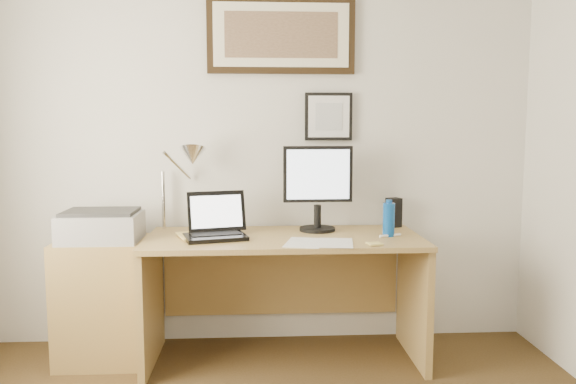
{
  "coord_description": "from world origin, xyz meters",
  "views": [
    {
      "loc": [
        -0.01,
        -1.59,
        1.38
      ],
      "look_at": [
        0.16,
        1.43,
        1.03
      ],
      "focal_mm": 35.0,
      "sensor_mm": 36.0,
      "label": 1
    }
  ],
  "objects": [
    {
      "name": "wall_back",
      "position": [
        0.0,
        2.0,
        1.25
      ],
      "size": [
        3.5,
        0.02,
        2.5
      ],
      "primitive_type": "cube",
      "color": "silver",
      "rests_on": "ground"
    },
    {
      "name": "side_cabinet",
      "position": [
        -0.92,
        1.68,
        0.36
      ],
      "size": [
        0.5,
        0.4,
        0.73
      ],
      "primitive_type": "cube",
      "color": "olive",
      "rests_on": "floor"
    },
    {
      "name": "water_bottle",
      "position": [
        0.76,
        1.6,
        0.85
      ],
      "size": [
        0.07,
        0.07,
        0.2
      ],
      "primitive_type": "cylinder",
      "color": "#0B4596",
      "rests_on": "desk"
    },
    {
      "name": "bottle_cap",
      "position": [
        0.76,
        1.6,
        0.96
      ],
      "size": [
        0.04,
        0.04,
        0.02
      ],
      "primitive_type": "cylinder",
      "color": "#0B4596",
      "rests_on": "water_bottle"
    },
    {
      "name": "speaker",
      "position": [
        0.86,
        1.9,
        0.84
      ],
      "size": [
        0.1,
        0.1,
        0.19
      ],
      "primitive_type": "cube",
      "rotation": [
        0.0,
        0.0,
        0.38
      ],
      "color": "black",
      "rests_on": "desk"
    },
    {
      "name": "paper_sheet_a",
      "position": [
        0.25,
        1.44,
        0.75
      ],
      "size": [
        0.26,
        0.32,
        0.0
      ],
      "primitive_type": "cube",
      "rotation": [
        0.0,
        0.0,
        -0.24
      ],
      "color": "white",
      "rests_on": "desk"
    },
    {
      "name": "paper_sheet_b",
      "position": [
        0.42,
        1.41,
        0.75
      ],
      "size": [
        0.22,
        0.29,
        0.0
      ],
      "primitive_type": "cube",
      "rotation": [
        0.0,
        0.0,
        -0.15
      ],
      "color": "white",
      "rests_on": "desk"
    },
    {
      "name": "sticky_pad",
      "position": [
        0.63,
        1.36,
        0.76
      ],
      "size": [
        0.09,
        0.09,
        0.01
      ],
      "primitive_type": "cube",
      "rotation": [
        0.0,
        0.0,
        0.22
      ],
      "color": "#DCC968",
      "rests_on": "desk"
    },
    {
      "name": "marker_pen",
      "position": [
        0.77,
        1.58,
        0.76
      ],
      "size": [
        0.14,
        0.06,
        0.02
      ],
      "primitive_type": "cylinder",
      "rotation": [
        0.0,
        1.57,
        0.35
      ],
      "color": "white",
      "rests_on": "desk"
    },
    {
      "name": "book",
      "position": [
        -0.45,
        1.6,
        0.76
      ],
      "size": [
        0.24,
        0.28,
        0.02
      ],
      "primitive_type": "imported",
      "rotation": [
        0.0,
        0.0,
        0.34
      ],
      "color": "#E1C36A",
      "rests_on": "desk"
    },
    {
      "name": "desk",
      "position": [
        0.15,
        1.72,
        0.51
      ],
      "size": [
        1.6,
        0.7,
        0.75
      ],
      "color": "olive",
      "rests_on": "floor"
    },
    {
      "name": "laptop",
      "position": [
        -0.24,
        1.62,
        0.81
      ],
      "size": [
        0.39,
        0.37,
        0.26
      ],
      "color": "black",
      "rests_on": "desk"
    },
    {
      "name": "lcd_monitor",
      "position": [
        0.36,
        1.79,
        1.04
      ],
      "size": [
        0.42,
        0.22,
        0.52
      ],
      "color": "black",
      "rests_on": "desk"
    },
    {
      "name": "printer",
      "position": [
        -0.9,
        1.65,
        0.82
      ],
      "size": [
        0.44,
        0.34,
        0.18
      ],
      "color": "#A1A1A4",
      "rests_on": "side_cabinet"
    },
    {
      "name": "desk_lamp",
      "position": [
        -0.41,
        1.81,
        1.19
      ],
      "size": [
        0.29,
        0.27,
        0.53
      ],
      "color": "white",
      "rests_on": "desk"
    },
    {
      "name": "picture_large",
      "position": [
        0.15,
        1.97,
        1.95
      ],
      "size": [
        0.92,
        0.04,
        0.47
      ],
      "color": "black",
      "rests_on": "wall_back"
    },
    {
      "name": "picture_small",
      "position": [
        0.45,
        1.97,
        1.45
      ],
      "size": [
        0.3,
        0.03,
        0.3
      ],
      "color": "black",
      "rests_on": "wall_back"
    }
  ]
}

